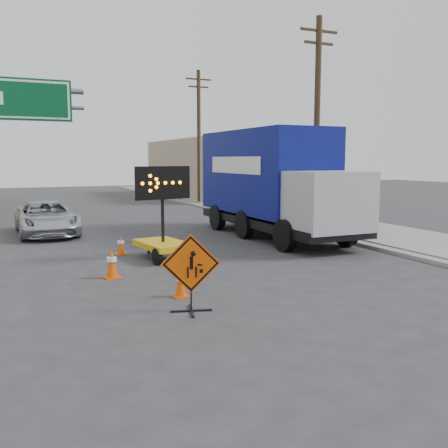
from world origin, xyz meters
TOP-DOWN VIEW (x-y plane):
  - ground at (0.00, 0.00)m, footprint 100.00×100.00m
  - curb_right at (7.20, 15.00)m, footprint 0.40×60.00m
  - sidewalk_right at (9.50, 15.00)m, footprint 4.00×60.00m
  - building_right_far at (13.00, 30.00)m, footprint 10.00×14.00m
  - utility_pole_near at (8.00, 10.00)m, footprint 1.80×0.26m
  - utility_pole_far at (8.00, 24.00)m, footprint 1.80×0.26m
  - construction_sign at (-1.08, 1.01)m, footprint 1.17×0.84m
  - arrow_board at (-0.01, 6.42)m, footprint 1.80×2.18m
  - pickup_truck at (-2.87, 13.20)m, footprint 2.37×4.94m
  - box_truck at (5.32, 8.99)m, footprint 2.85×8.85m
  - cone_a at (-0.92, 2.13)m, footprint 0.36×0.36m
  - cone_b at (-1.97, 4.54)m, footprint 0.45×0.45m
  - cone_c at (-1.05, 7.65)m, footprint 0.42×0.42m

SIDE VIEW (x-z plane):
  - ground at x=0.00m, z-range 0.00..0.00m
  - curb_right at x=7.20m, z-range 0.00..0.12m
  - sidewalk_right at x=9.50m, z-range 0.00..0.15m
  - cone_c at x=-1.05m, z-range 0.00..0.64m
  - cone_a at x=-0.92m, z-range 0.00..0.67m
  - cone_b at x=-1.97m, z-range 0.00..0.78m
  - arrow_board at x=-0.01m, z-range -0.79..2.07m
  - pickup_truck at x=-2.87m, z-range 0.00..1.36m
  - construction_sign at x=-1.08m, z-range 0.05..1.64m
  - box_truck at x=5.32m, z-range -0.20..4.01m
  - building_right_far at x=13.00m, z-range 0.00..4.60m
  - utility_pole_near at x=8.00m, z-range 0.18..9.18m
  - utility_pole_far at x=8.00m, z-range 0.18..9.18m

